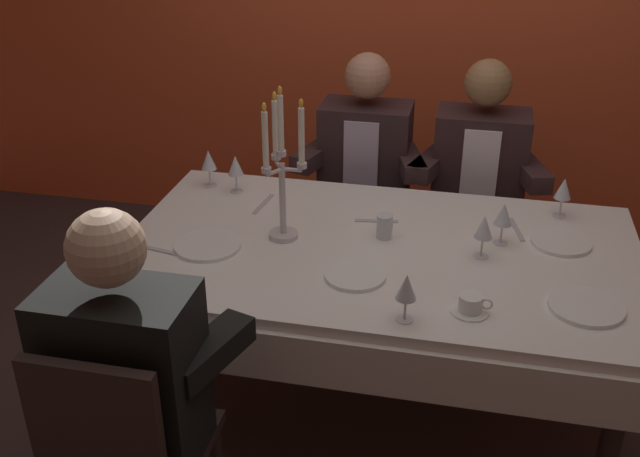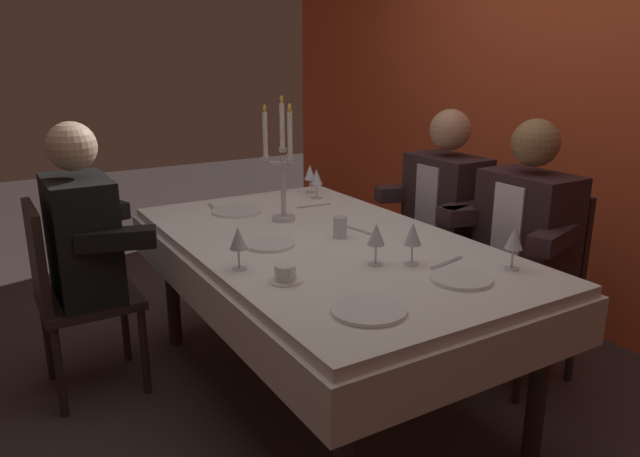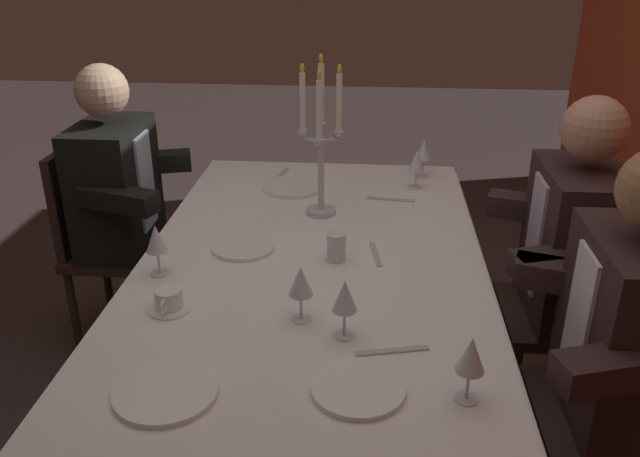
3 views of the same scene
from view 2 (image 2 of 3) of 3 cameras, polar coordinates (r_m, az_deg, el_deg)
ground_plane at (r=2.88m, az=0.30°, el=-15.28°), size 12.00×12.00×0.00m
back_wall at (r=3.61m, az=24.06°, el=12.47°), size 6.00×0.12×2.70m
dining_table at (r=2.61m, az=0.32°, el=-3.58°), size 1.94×1.14×0.74m
candelabra at (r=2.81m, az=-3.65°, el=5.95°), size 0.15×0.17×0.59m
dinner_plate_0 at (r=1.87m, az=4.66°, el=-7.75°), size 0.24×0.24×0.01m
dinner_plate_1 at (r=2.17m, az=13.33°, el=-4.67°), size 0.22×0.22×0.01m
dinner_plate_2 at (r=3.04m, az=-7.99°, el=1.66°), size 0.25×0.25×0.01m
dinner_plate_3 at (r=2.50m, az=-4.85°, el=-1.48°), size 0.21×0.21×0.01m
wine_glass_0 at (r=2.21m, az=-7.82°, el=-1.07°), size 0.07×0.07×0.16m
wine_glass_1 at (r=2.24m, az=5.39°, el=-0.70°), size 0.07×0.07×0.16m
wine_glass_2 at (r=3.41m, az=-0.97°, el=5.30°), size 0.07×0.07×0.16m
wine_glass_3 at (r=3.28m, az=-0.34°, el=4.85°), size 0.07×0.07×0.16m
wine_glass_4 at (r=2.30m, az=18.06°, el=-0.96°), size 0.07×0.07×0.16m
wine_glass_5 at (r=2.26m, az=8.86°, el=-0.63°), size 0.07×0.07×0.16m
water_tumbler_0 at (r=2.59m, az=1.91°, el=0.12°), size 0.06×0.06×0.09m
coffee_cup_0 at (r=2.10m, az=-3.31°, el=-4.38°), size 0.13×0.12×0.06m
spoon_0 at (r=3.14m, az=-10.21°, el=1.99°), size 0.17×0.05×0.01m
knife_1 at (r=3.13m, az=-0.58°, el=2.18°), size 0.04×0.19×0.01m
fork_2 at (r=2.71m, az=3.60°, el=-0.14°), size 0.17×0.04×0.01m
knife_3 at (r=2.33m, az=12.02°, el=-3.21°), size 0.06×0.19×0.01m
seated_diner_0 at (r=2.82m, az=-21.88°, el=-0.78°), size 0.63×0.48×1.24m
seated_diner_1 at (r=3.24m, az=11.98°, el=2.19°), size 0.63×0.48×1.24m
seated_diner_2 at (r=2.89m, az=19.21°, el=-0.13°), size 0.63×0.48×1.24m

